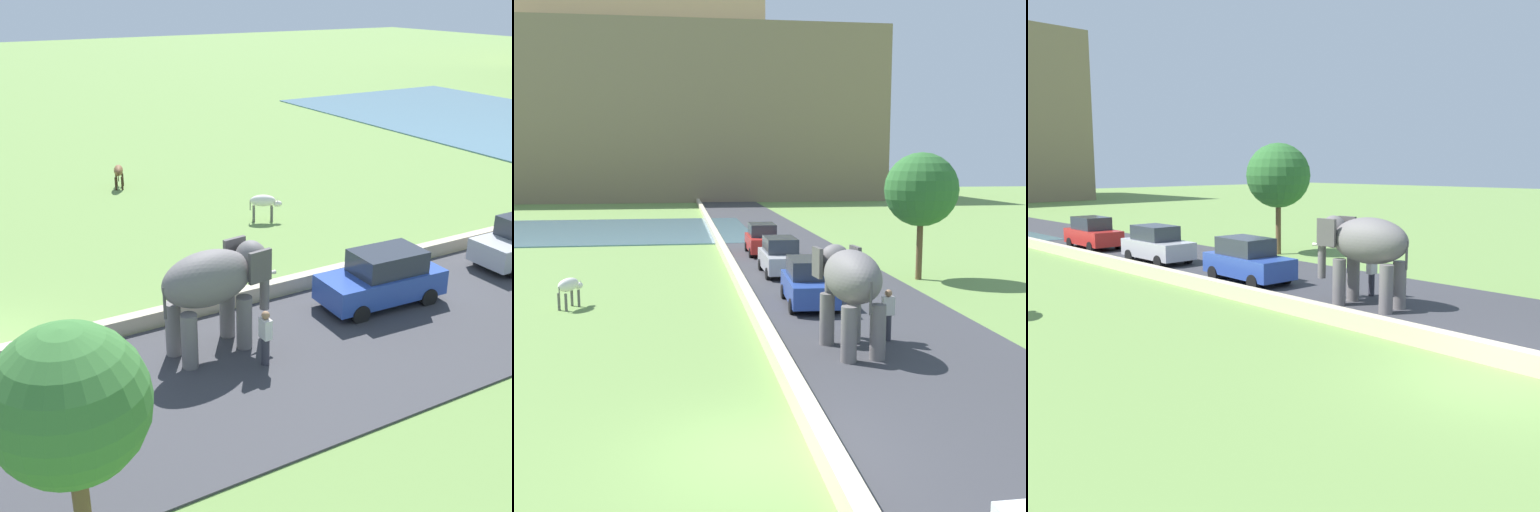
{
  "view_description": "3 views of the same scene",
  "coord_description": "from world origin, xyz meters",
  "views": [
    {
      "loc": [
        18.14,
        -1.1,
        9.48
      ],
      "look_at": [
        0.84,
        8.89,
        1.37
      ],
      "focal_mm": 47.18,
      "sensor_mm": 36.0,
      "label": 1
    },
    {
      "loc": [
        -1.42,
        -11.49,
        5.52
      ],
      "look_at": [
        1.91,
        11.64,
        2.0
      ],
      "focal_mm": 45.54,
      "sensor_mm": 36.0,
      "label": 2
    },
    {
      "loc": [
        -11.54,
        -5.6,
        4.6
      ],
      "look_at": [
        1.89,
        8.31,
        1.64
      ],
      "focal_mm": 41.17,
      "sensor_mm": 36.0,
      "label": 3
    }
  ],
  "objects": [
    {
      "name": "barrier_wall",
      "position": [
        1.2,
        18.0,
        0.25
      ],
      "size": [
        0.4,
        110.0,
        0.51
      ],
      "primitive_type": "cube",
      "color": "beige",
      "rests_on": "ground"
    },
    {
      "name": "ground_plane",
      "position": [
        0.0,
        0.0,
        0.0
      ],
      "size": [
        220.0,
        220.0,
        0.0
      ],
      "primitive_type": "plane",
      "color": "#6B8E47"
    },
    {
      "name": "person_beside_elephant",
      "position": [
        4.82,
        6.88,
        0.87
      ],
      "size": [
        0.36,
        0.22,
        1.63
      ],
      "color": "#33333D",
      "rests_on": "ground"
    },
    {
      "name": "hill_distant",
      "position": [
        -6.0,
        84.45,
        11.16
      ],
      "size": [
        64.0,
        28.0,
        22.31
      ],
      "primitive_type": "cube",
      "color": "#897556",
      "rests_on": "ground"
    },
    {
      "name": "tree_near",
      "position": [
        9.55,
        16.66,
        4.11
      ],
      "size": [
        3.34,
        3.34,
        5.8
      ],
      "color": "brown",
      "rests_on": "ground"
    },
    {
      "name": "car_silver",
      "position": [
        3.42,
        18.65,
        0.9
      ],
      "size": [
        1.8,
        4.0,
        1.8
      ],
      "color": "#B7B7BC",
      "rests_on": "ground"
    },
    {
      "name": "elephant",
      "position": [
        3.4,
        6.15,
        2.04
      ],
      "size": [
        1.69,
        3.54,
        2.99
      ],
      "color": "slate",
      "rests_on": "ground"
    },
    {
      "name": "road_surface",
      "position": [
        5.0,
        20.0,
        0.03
      ],
      "size": [
        7.0,
        120.0,
        0.06
      ],
      "primitive_type": "cube",
      "color": "#38383D",
      "rests_on": "ground"
    },
    {
      "name": "cow_white",
      "position": [
        -5.43,
        12.91,
        0.84
      ],
      "size": [
        0.94,
        1.38,
        1.15
      ],
      "color": "silver",
      "rests_on": "ground"
    },
    {
      "name": "car_blue",
      "position": [
        3.43,
        11.98,
        0.9
      ],
      "size": [
        1.95,
        4.08,
        1.8
      ],
      "color": "#2D4CA8",
      "rests_on": "ground"
    },
    {
      "name": "car_red",
      "position": [
        3.43,
        25.32,
        0.9
      ],
      "size": [
        1.85,
        4.03,
        1.8
      ],
      "color": "red",
      "rests_on": "ground"
    },
    {
      "name": "fort_on_hill",
      "position": [
        -5.84,
        84.45,
        25.26
      ],
      "size": [
        34.28,
        8.0,
        6.02
      ],
      "color": "tan",
      "rests_on": "hill_distant"
    }
  ]
}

